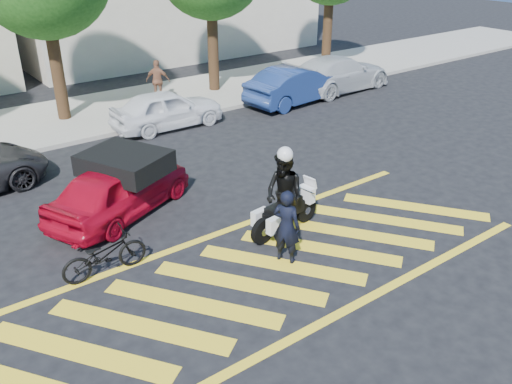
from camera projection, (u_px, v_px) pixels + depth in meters
ground at (263, 273)px, 11.26m from camera, size 90.00×90.00×0.00m
sidewalk at (65, 120)px, 19.86m from camera, size 60.00×5.00×0.15m
crosswalk at (262, 273)px, 11.24m from camera, size 12.33×4.00×0.01m
officer_bike at (286, 226)px, 11.32m from camera, size 0.64×0.73×1.67m
bicycle at (104, 255)px, 11.02m from camera, size 1.79×0.67×0.93m
police_motorcycle at (284, 213)px, 12.53m from camera, size 2.09×0.73×0.92m
officer_moto at (284, 195)px, 12.31m from camera, size 0.87×1.05×1.99m
red_convertible at (120, 188)px, 13.29m from camera, size 4.38×3.19×1.39m
parked_mid_right at (167, 109)px, 19.05m from camera, size 4.01×1.68×1.36m
parked_right at (296, 85)px, 21.67m from camera, size 4.62×2.02×1.48m
parked_far_right at (338, 73)px, 23.32m from camera, size 5.28×2.39×1.50m
pedestrian_right at (158, 81)px, 21.44m from camera, size 0.98×0.92×1.62m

